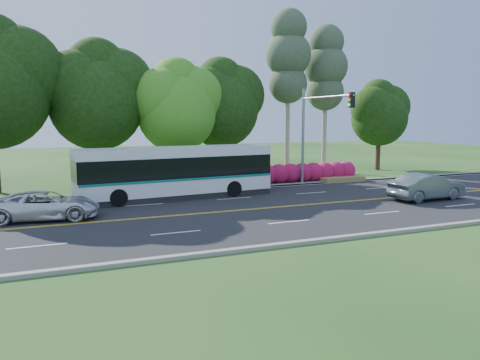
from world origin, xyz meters
name	(u,v)px	position (x,y,z in m)	size (l,w,h in m)	color
ground	(266,208)	(0.00, 0.00, 0.00)	(120.00, 120.00, 0.00)	#1E4416
road	(266,208)	(0.00, 0.00, 0.01)	(60.00, 14.00, 0.02)	black
curb_north	(221,189)	(0.00, 7.15, 0.07)	(60.00, 0.30, 0.15)	gray
curb_south	(343,238)	(0.00, -7.15, 0.07)	(60.00, 0.30, 0.15)	gray
grass_verge	(212,185)	(0.00, 9.00, 0.05)	(60.00, 4.00, 0.10)	#1E4416
lane_markings	(265,208)	(-0.09, 0.00, 0.02)	(57.60, 13.82, 0.00)	gold
tree_row	(130,93)	(-5.15, 12.13, 6.73)	(44.70, 9.10, 13.84)	black
bougainvillea_hedge	(304,173)	(7.18, 8.15, 0.72)	(9.50, 2.25, 1.50)	#A50D40
traffic_signal	(317,121)	(6.49, 5.40, 4.67)	(0.42, 6.10, 7.00)	gray
transit_bus	(176,173)	(-3.71, 5.03, 1.57)	(12.13, 3.61, 3.13)	white
sedan	(427,187)	(9.99, -1.43, 0.82)	(1.68, 4.83, 1.59)	slate
suv	(46,205)	(-11.14, 1.51, 0.72)	(2.32, 5.03, 1.40)	white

